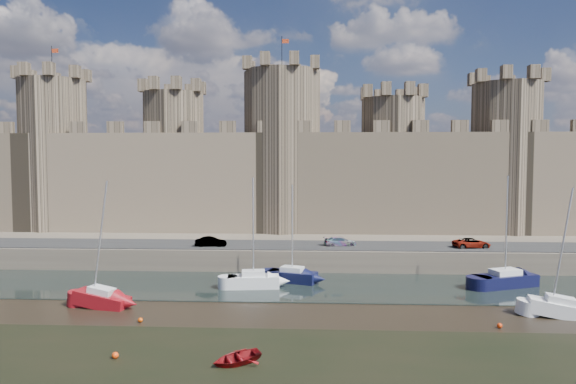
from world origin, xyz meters
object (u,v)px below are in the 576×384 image
car_3 (472,243)px  sailboat_3 (505,279)px  sailboat_4 (102,298)px  sailboat_1 (292,275)px  sailboat_2 (253,280)px  sailboat_5 (561,308)px  car_2 (340,242)px  car_1 (211,242)px

car_3 → sailboat_3: (0.83, -8.30, -2.25)m
sailboat_4 → sailboat_1: bearing=42.6°
car_3 → sailboat_2: bearing=103.8°
sailboat_2 → sailboat_5: 27.14m
sailboat_1 → sailboat_2: sailboat_2 is taller
car_3 → sailboat_1: size_ratio=0.42×
sailboat_2 → sailboat_3: 25.11m
car_2 → car_3: size_ratio=0.89×
car_1 → sailboat_3: (31.20, -7.69, -2.26)m
car_1 → sailboat_4: (-6.16, -16.56, -2.30)m
car_3 → sailboat_2: sailboat_2 is taller
car_1 → car_2: size_ratio=0.95×
car_2 → sailboat_1: 9.97m
sailboat_3 → sailboat_5: size_ratio=1.05×
car_2 → sailboat_2: bearing=130.0°
sailboat_4 → sailboat_3: bearing=24.6°
car_1 → sailboat_4: bearing=157.0°
car_1 → sailboat_3: size_ratio=0.33×
car_1 → sailboat_2: size_ratio=0.33×
sailboat_5 → car_2: bearing=144.4°
car_1 → car_3: 30.38m
sailboat_1 → sailboat_3: size_ratio=0.91×
sailboat_1 → sailboat_2: (-3.74, -2.61, 0.06)m
sailboat_4 → sailboat_5: (38.26, -0.76, -0.04)m
sailboat_2 → sailboat_5: sailboat_2 is taller
sailboat_3 → sailboat_5: sailboat_3 is taller
car_3 → sailboat_5: (1.73, -17.93, -2.34)m
sailboat_1 → sailboat_4: 18.78m
sailboat_2 → sailboat_4: size_ratio=0.99×
car_2 → sailboat_1: size_ratio=0.38×
car_3 → sailboat_3: 8.64m
sailboat_3 → sailboat_4: sailboat_3 is taller
car_1 → sailboat_5: (32.10, -17.32, -2.34)m
car_1 → car_3: bearing=-91.4°
car_2 → sailboat_1: (-5.34, -8.11, -2.25)m
car_2 → car_1: bearing=85.2°
sailboat_2 → sailboat_5: size_ratio=1.04×
sailboat_4 → sailboat_5: sailboat_4 is taller
sailboat_1 → sailboat_2: size_ratio=0.93×
car_3 → sailboat_3: size_ratio=0.38×
sailboat_2 → sailboat_1: bearing=27.9°
sailboat_1 → sailboat_5: size_ratio=0.96×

